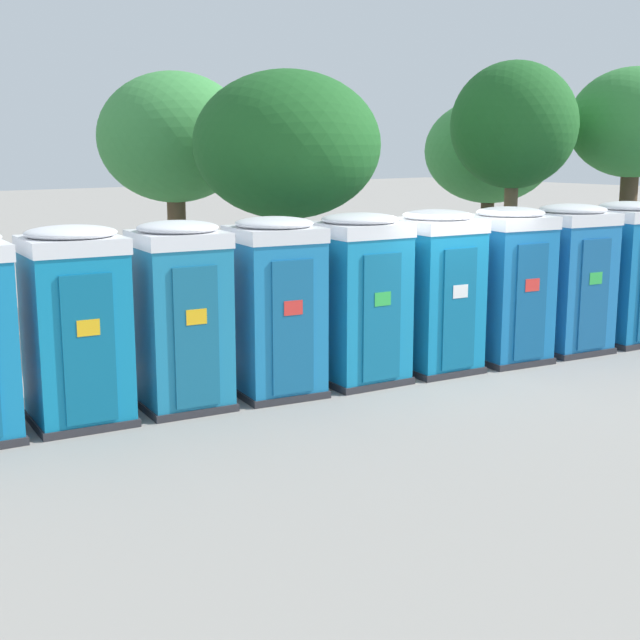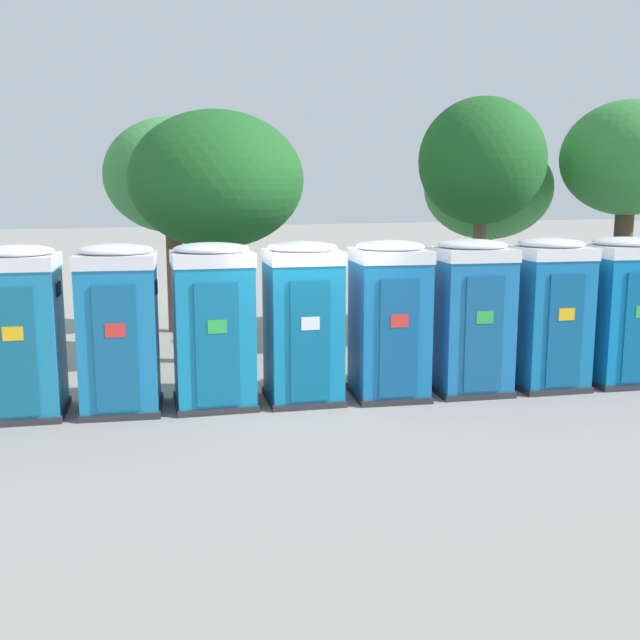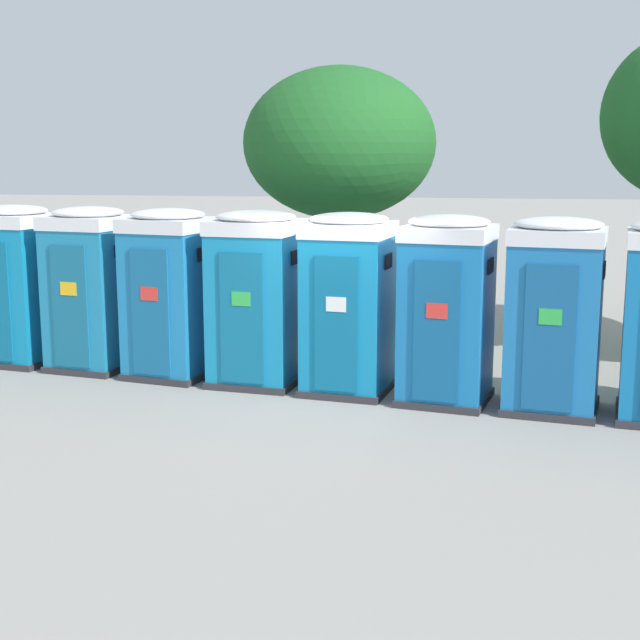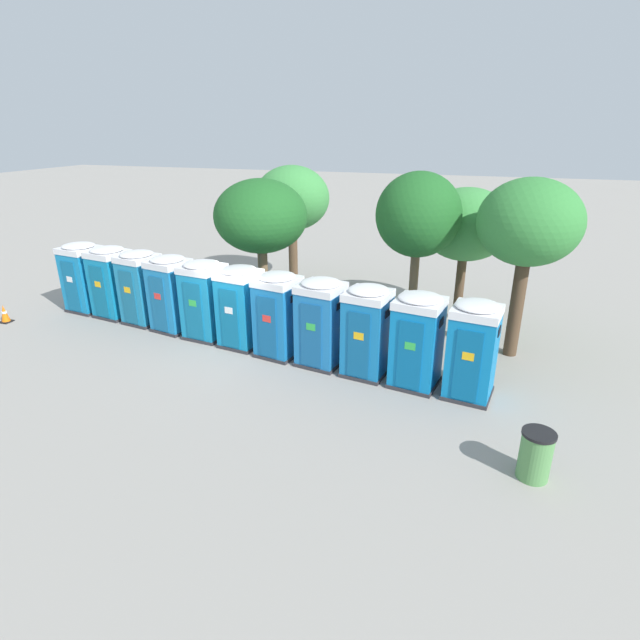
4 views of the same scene
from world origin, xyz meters
name	(u,v)px [view 3 (image 3 of 4)]	position (x,y,z in m)	size (l,w,h in m)	color
ground_plane	(347,392)	(0.00, 0.00, 0.00)	(120.00, 120.00, 0.00)	gray
portapotty_1	(15,284)	(-5.53, 0.97, 1.28)	(1.39, 1.37, 2.54)	#2D2D33
portapotty_2	(91,288)	(-4.14, 0.75, 1.28)	(1.34, 1.37, 2.54)	#2D2D33
portapotty_3	(170,293)	(-2.76, 0.49, 1.28)	(1.38, 1.40, 2.54)	#2D2D33
portapotty_4	(256,297)	(-1.38, 0.27, 1.28)	(1.37, 1.34, 2.54)	#2D2D33
portapotty_5	(348,303)	(0.01, 0.03, 1.28)	(1.32, 1.35, 2.54)	#2D2D33
portapotty_6	(447,309)	(1.38, -0.25, 1.28)	(1.36, 1.39, 2.54)	#2D2D33
portapotty_7	(555,314)	(2.77, -0.45, 1.28)	(1.39, 1.38, 2.54)	#2D2D33
street_tree_1	(355,140)	(-0.80, 6.73, 3.63)	(3.11, 3.11, 4.98)	brown
street_tree_3	(339,145)	(-0.60, 3.13, 3.49)	(3.28, 3.28, 4.80)	brown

